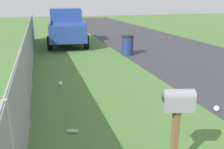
% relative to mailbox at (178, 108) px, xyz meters
% --- Properties ---
extents(mailbox, '(0.31, 0.48, 1.39)m').
position_rel_mailbox_xyz_m(mailbox, '(0.00, 0.00, 0.00)').
color(mailbox, brown).
rests_on(mailbox, ground).
extents(pickup_truck, '(5.05, 2.54, 2.09)m').
position_rel_mailbox_xyz_m(pickup_truck, '(11.80, 0.22, 0.00)').
color(pickup_truck, '#284793').
rests_on(pickup_truck, ground).
extents(trash_bin, '(0.59, 0.59, 0.95)m').
position_rel_mailbox_xyz_m(trash_bin, '(7.81, -2.21, -0.62)').
color(trash_bin, navy).
rests_on(trash_bin, ground).
extents(fence_section, '(16.84, 0.07, 1.65)m').
position_rel_mailbox_xyz_m(fence_section, '(5.68, 2.21, -0.20)').
color(fence_section, '#9EA3A8').
rests_on(fence_section, ground).
extents(litter_bag_far_scatter, '(0.14, 0.14, 0.14)m').
position_rel_mailbox_xyz_m(litter_bag_far_scatter, '(4.42, 1.34, -1.03)').
color(litter_bag_far_scatter, silver).
rests_on(litter_bag_far_scatter, ground).
extents(litter_bag_near_hydrant, '(0.14, 0.14, 0.14)m').
position_rel_mailbox_xyz_m(litter_bag_near_hydrant, '(1.50, -2.13, -1.03)').
color(litter_bag_near_hydrant, silver).
rests_on(litter_bag_near_hydrant, ground).
extents(litter_bottle_by_mailbox, '(0.15, 0.23, 0.07)m').
position_rel_mailbox_xyz_m(litter_bottle_by_mailbox, '(1.57, 1.35, -1.06)').
color(litter_bottle_by_mailbox, '#B2D8BF').
rests_on(litter_bottle_by_mailbox, ground).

